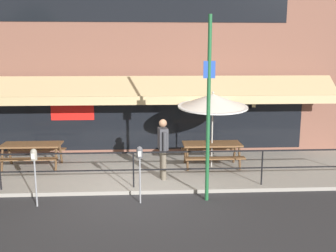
{
  "coord_description": "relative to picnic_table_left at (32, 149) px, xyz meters",
  "views": [
    {
      "loc": [
        0.38,
        -9.21,
        3.56
      ],
      "look_at": [
        0.99,
        1.6,
        1.5
      ],
      "focal_mm": 40.0,
      "sensor_mm": 36.0,
      "label": 1
    }
  ],
  "objects": [
    {
      "name": "ground_plane",
      "position": [
        3.2,
        -2.23,
        -0.71
      ],
      "size": [
        120.0,
        120.0,
        0.0
      ],
      "primitive_type": "plane",
      "color": "#2D2D30"
    },
    {
      "name": "patio_deck",
      "position": [
        3.2,
        -0.23,
        -0.66
      ],
      "size": [
        15.0,
        4.0,
        0.1
      ],
      "primitive_type": "cube",
      "color": "#9E998E",
      "rests_on": "ground"
    },
    {
      "name": "parking_meter_near",
      "position": [
        0.93,
        -2.86,
        0.44
      ],
      "size": [
        0.15,
        0.16,
        1.42
      ],
      "color": "gray",
      "rests_on": "ground"
    },
    {
      "name": "patio_umbrella_centre",
      "position": [
        5.58,
        -0.2,
        1.47
      ],
      "size": [
        2.14,
        2.14,
        2.38
      ],
      "color": "#B7B2A8",
      "rests_on": "patio_deck"
    },
    {
      "name": "restaurant_building",
      "position": [
        3.2,
        2.0,
        3.09
      ],
      "size": [
        15.0,
        1.6,
        7.65
      ],
      "color": "brown",
      "rests_on": "ground"
    },
    {
      "name": "pedestrian_walking",
      "position": [
        4.01,
        -1.26,
        0.35
      ],
      "size": [
        0.29,
        0.61,
        1.71
      ],
      "color": "#665B4C",
      "rests_on": "patio_deck"
    },
    {
      "name": "parking_meter_far",
      "position": [
        3.39,
        -2.79,
        0.44
      ],
      "size": [
        0.15,
        0.16,
        1.42
      ],
      "color": "gray",
      "rests_on": "ground"
    },
    {
      "name": "patio_railing",
      "position": [
        3.2,
        -1.93,
        0.09
      ],
      "size": [
        13.84,
        0.04,
        0.97
      ],
      "color": "black",
      "rests_on": "patio_deck"
    },
    {
      "name": "street_sign_pole",
      "position": [
        5.04,
        -2.68,
        1.59
      ],
      "size": [
        0.28,
        0.09,
        4.48
      ],
      "color": "#1E6033",
      "rests_on": "ground"
    },
    {
      "name": "picnic_table_left",
      "position": [
        0.0,
        0.0,
        0.0
      ],
      "size": [
        1.8,
        1.42,
        0.76
      ],
      "color": "brown",
      "rests_on": "patio_deck"
    },
    {
      "name": "picnic_table_centre",
      "position": [
        5.58,
        -0.22,
        0.0
      ],
      "size": [
        1.8,
        1.42,
        0.76
      ],
      "color": "brown",
      "rests_on": "patio_deck"
    }
  ]
}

